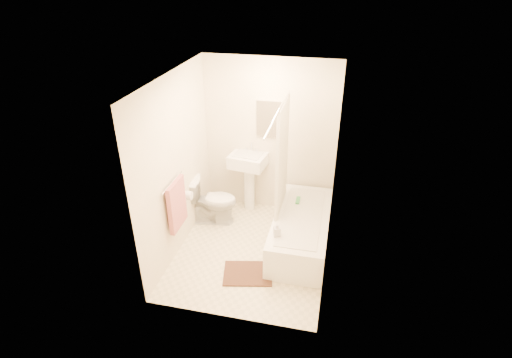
% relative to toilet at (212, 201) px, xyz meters
% --- Properties ---
extents(floor, '(2.40, 2.40, 0.00)m').
position_rel_toilet_xyz_m(floor, '(0.75, -0.58, -0.36)').
color(floor, beige).
rests_on(floor, ground).
extents(ceiling, '(2.40, 2.40, 0.00)m').
position_rel_toilet_xyz_m(ceiling, '(0.75, -0.58, 2.04)').
color(ceiling, white).
rests_on(ceiling, ground).
extents(wall_back, '(2.00, 0.02, 2.40)m').
position_rel_toilet_xyz_m(wall_back, '(0.75, 0.62, 0.84)').
color(wall_back, beige).
rests_on(wall_back, ground).
extents(wall_left, '(0.02, 2.40, 2.40)m').
position_rel_toilet_xyz_m(wall_left, '(-0.25, -0.58, 0.84)').
color(wall_left, beige).
rests_on(wall_left, ground).
extents(wall_right, '(0.02, 2.40, 2.40)m').
position_rel_toilet_xyz_m(wall_right, '(1.75, -0.58, 0.84)').
color(wall_right, beige).
rests_on(wall_right, ground).
extents(mirror, '(0.40, 0.03, 0.55)m').
position_rel_toilet_xyz_m(mirror, '(0.75, 0.60, 1.14)').
color(mirror, white).
rests_on(mirror, wall_back).
extents(curtain_rod, '(0.03, 1.70, 0.03)m').
position_rel_toilet_xyz_m(curtain_rod, '(1.05, -0.48, 1.64)').
color(curtain_rod, silver).
rests_on(curtain_rod, wall_back).
extents(shower_curtain, '(0.04, 0.80, 1.55)m').
position_rel_toilet_xyz_m(shower_curtain, '(1.05, -0.08, 0.86)').
color(shower_curtain, silver).
rests_on(shower_curtain, curtain_rod).
extents(towel_bar, '(0.02, 0.60, 0.02)m').
position_rel_toilet_xyz_m(towel_bar, '(-0.21, -0.83, 0.74)').
color(towel_bar, silver).
rests_on(towel_bar, wall_left).
extents(towel, '(0.06, 0.45, 0.66)m').
position_rel_toilet_xyz_m(towel, '(-0.18, -0.83, 0.42)').
color(towel, '#CC7266').
rests_on(towel, towel_bar).
extents(toilet_paper, '(0.11, 0.12, 0.12)m').
position_rel_toilet_xyz_m(toilet_paper, '(-0.18, -0.46, 0.34)').
color(toilet_paper, white).
rests_on(toilet_paper, wall_left).
extents(toilet, '(0.79, 0.52, 0.72)m').
position_rel_toilet_xyz_m(toilet, '(0.00, 0.00, 0.00)').
color(toilet, white).
rests_on(toilet, floor).
extents(sink, '(0.59, 0.50, 1.05)m').
position_rel_toilet_xyz_m(sink, '(0.45, 0.48, 0.16)').
color(sink, white).
rests_on(sink, floor).
extents(bathtub, '(0.74, 1.68, 0.47)m').
position_rel_toilet_xyz_m(bathtub, '(1.38, -0.28, -0.12)').
color(bathtub, white).
rests_on(bathtub, floor).
extents(bath_mat, '(0.70, 0.58, 0.02)m').
position_rel_toilet_xyz_m(bath_mat, '(0.80, -1.05, -0.35)').
color(bath_mat, '#49241D').
rests_on(bath_mat, floor).
extents(soap_bottle, '(0.11, 0.11, 0.18)m').
position_rel_toilet_xyz_m(soap_bottle, '(1.13, -0.79, 0.20)').
color(soap_bottle, silver).
rests_on(soap_bottle, bathtub).
extents(scrub_brush, '(0.06, 0.18, 0.04)m').
position_rel_toilet_xyz_m(scrub_brush, '(1.28, 0.08, 0.13)').
color(scrub_brush, green).
rests_on(scrub_brush, bathtub).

